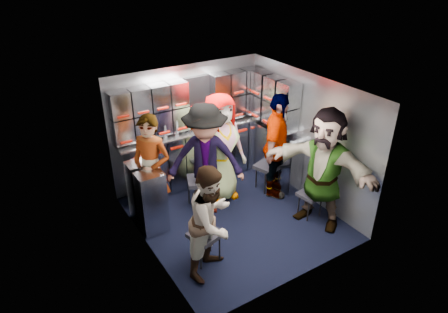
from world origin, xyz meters
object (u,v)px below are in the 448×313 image
jump_seat_mid_right (268,167)px  jump_seat_near_right (311,195)px  attendant_arc_c (220,148)px  attendant_arc_e (323,168)px  attendant_arc_b (205,160)px  jump_seat_center (214,172)px  attendant_arc_d (276,147)px  attendant_arc_a (212,221)px  jump_seat_mid_left (201,182)px  attendant_standing (152,170)px  jump_seat_near_left (205,236)px

jump_seat_mid_right → jump_seat_near_right: size_ratio=1.21×
attendant_arc_c → jump_seat_mid_right: bearing=-16.6°
jump_seat_mid_right → attendant_arc_e: (0.08, -1.16, 0.51)m
jump_seat_near_right → attendant_arc_b: bearing=143.2°
jump_seat_center → attendant_arc_e: (0.91, -1.57, 0.54)m
jump_seat_near_right → attendant_arc_d: (-0.08, 0.80, 0.53)m
jump_seat_mid_right → attendant_arc_a: bearing=-146.8°
jump_seat_mid_left → attendant_standing: attendant_standing is taller
jump_seat_near_left → attendant_arc_e: size_ratio=0.25×
attendant_arc_e → jump_seat_mid_left: bearing=-155.9°
jump_seat_center → attendant_arc_d: 1.14m
jump_seat_near_right → attendant_arc_e: (0.00, -0.18, 0.57)m
jump_seat_mid_right → attendant_arc_b: bearing=-179.8°
attendant_arc_c → attendant_arc_d: bearing=-27.4°
jump_seat_mid_left → jump_seat_center: 0.46m
attendant_arc_c → attendant_arc_e: 1.66m
attendant_arc_b → jump_seat_near_left: bearing=-90.6°
attendant_arc_a → jump_seat_mid_right: bearing=4.1°
jump_seat_mid_right → attendant_arc_d: (-0.00, -0.18, 0.48)m
jump_seat_mid_left → attendant_arc_e: 1.94m
jump_seat_center → attendant_arc_e: attendant_arc_e is taller
jump_seat_mid_right → attendant_standing: 2.08m
jump_seat_near_left → attendant_arc_d: (1.82, 0.83, 0.49)m
attendant_arc_a → attendant_arc_c: size_ratio=0.84×
jump_seat_near_right → attendant_arc_c: attendant_arc_c is taller
jump_seat_mid_right → attendant_arc_d: attendant_arc_d is taller
jump_seat_mid_left → attendant_arc_a: (-0.59, -1.36, 0.33)m
jump_seat_near_right → attendant_arc_b: 1.73m
attendant_arc_c → jump_seat_near_left: bearing=-129.9°
jump_seat_mid_right → attendant_arc_a: (-1.82, -1.19, 0.35)m
jump_seat_near_left → jump_seat_near_right: bearing=0.7°
jump_seat_near_left → jump_seat_center: 1.72m
jump_seat_mid_right → attendant_standing: (-2.02, 0.22, 0.44)m
jump_seat_near_left → jump_seat_mid_right: 2.08m
jump_seat_mid_left → attendant_arc_c: (0.40, 0.05, 0.48)m
attendant_arc_e → attendant_arc_d: bearing=164.3°
attendant_arc_a → attendant_standing: bearing=69.0°
jump_seat_near_right → attendant_standing: bearing=150.1°
jump_seat_mid_left → jump_seat_center: size_ratio=1.21×
attendant_arc_d → attendant_arc_e: bearing=-125.2°
jump_seat_mid_left → attendant_arc_d: attendant_arc_d is taller
jump_seat_center → jump_seat_mid_left: bearing=-149.9°
jump_seat_mid_left → jump_seat_mid_right: bearing=-8.1°
attendant_arc_c → attendant_arc_a: bearing=-126.1°
jump_seat_mid_right → attendant_arc_d: 0.51m
attendant_standing → attendant_arc_b: (0.79, -0.23, 0.05)m
jump_seat_near_left → attendant_arc_e: attendant_arc_e is taller
jump_seat_near_right → jump_seat_center: bearing=123.3°
jump_seat_near_left → attendant_standing: (-0.20, 1.23, 0.46)m
attendant_arc_d → attendant_arc_e: attendant_arc_e is taller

